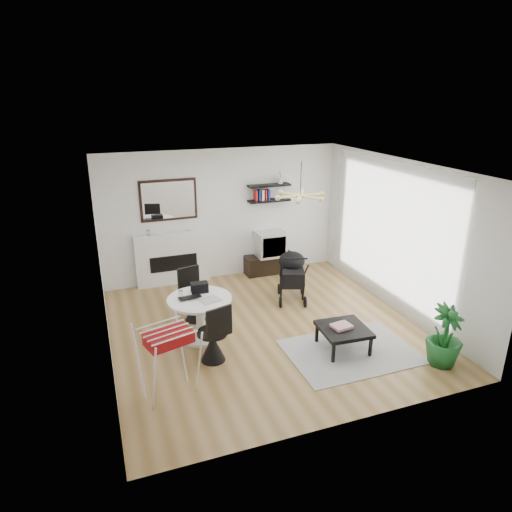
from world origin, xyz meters
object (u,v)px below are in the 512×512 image
object	(u,v)px
stroller	(292,278)
potted_plant	(445,336)
tv_console	(270,264)
coffee_table	(344,330)
crt_tv	(270,243)
fireplace	(172,252)
dining_table	(200,313)
drying_rack	(169,361)

from	to	relation	value
stroller	potted_plant	xyz separation A→B (m)	(1.15, -2.78, 0.02)
tv_console	coffee_table	xyz separation A→B (m)	(-0.10, -3.32, 0.13)
crt_tv	potted_plant	size ratio (longest dim) A/B	0.67
fireplace	stroller	world-z (taller)	fireplace
dining_table	coffee_table	xyz separation A→B (m)	(1.99, -1.02, -0.15)
stroller	potted_plant	distance (m)	3.01
fireplace	dining_table	bearing A→B (deg)	-90.35
dining_table	stroller	world-z (taller)	stroller
tv_console	dining_table	bearing A→B (deg)	-132.30
fireplace	stroller	size ratio (longest dim) A/B	2.12
crt_tv	stroller	size ratio (longest dim) A/B	0.60
crt_tv	stroller	distance (m)	1.40
fireplace	dining_table	xyz separation A→B (m)	(-0.01, -2.42, -0.20)
crt_tv	fireplace	bearing A→B (deg)	176.53
tv_console	crt_tv	distance (m)	0.47
crt_tv	dining_table	world-z (taller)	crt_tv
fireplace	tv_console	world-z (taller)	fireplace
drying_rack	fireplace	bearing A→B (deg)	62.75
drying_rack	stroller	world-z (taller)	stroller
drying_rack	coffee_table	distance (m)	2.71
dining_table	stroller	size ratio (longest dim) A/B	0.99
drying_rack	potted_plant	distance (m)	3.90
stroller	potted_plant	world-z (taller)	stroller
crt_tv	dining_table	bearing A→B (deg)	-132.34
tv_console	coffee_table	distance (m)	3.32
drying_rack	coffee_table	bearing A→B (deg)	-11.56
coffee_table	potted_plant	size ratio (longest dim) A/B	0.82
fireplace	coffee_table	world-z (taller)	fireplace
drying_rack	potted_plant	world-z (taller)	drying_rack
tv_console	stroller	size ratio (longest dim) A/B	1.06
dining_table	drying_rack	world-z (taller)	drying_rack
dining_table	tv_console	bearing A→B (deg)	47.70
crt_tv	coffee_table	size ratio (longest dim) A/B	0.82
stroller	fireplace	bearing A→B (deg)	162.69
crt_tv	stroller	bearing A→B (deg)	-94.04
coffee_table	tv_console	bearing A→B (deg)	88.20
drying_rack	stroller	size ratio (longest dim) A/B	0.96
stroller	tv_console	bearing A→B (deg)	105.93
coffee_table	potted_plant	distance (m)	1.44
fireplace	tv_console	size ratio (longest dim) A/B	2.00
dining_table	potted_plant	xyz separation A→B (m)	(3.14, -1.87, -0.03)
fireplace	coffee_table	xyz separation A→B (m)	(1.97, -3.44, -0.35)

